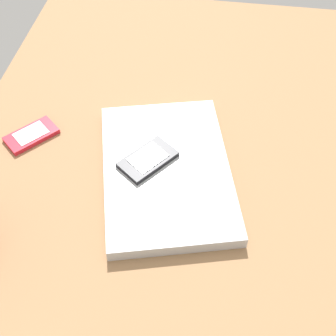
% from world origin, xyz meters
% --- Properties ---
extents(desk_surface, '(1.20, 0.80, 0.03)m').
position_xyz_m(desk_surface, '(0.00, 0.00, 0.01)').
color(desk_surface, olive).
rests_on(desk_surface, ground).
extents(laptop_closed, '(0.38, 0.30, 0.02)m').
position_xyz_m(laptop_closed, '(-0.01, -0.00, 0.04)').
color(laptop_closed, '#B7BABC').
rests_on(laptop_closed, desk_surface).
extents(cell_phone_on_laptop, '(0.12, 0.11, 0.01)m').
position_xyz_m(cell_phone_on_laptop, '(0.00, 0.03, 0.06)').
color(cell_phone_on_laptop, black).
rests_on(cell_phone_on_laptop, laptop_closed).
extents(cell_phone_on_desk, '(0.11, 0.10, 0.01)m').
position_xyz_m(cell_phone_on_desk, '(0.05, 0.27, 0.04)').
color(cell_phone_on_desk, red).
rests_on(cell_phone_on_desk, desk_surface).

